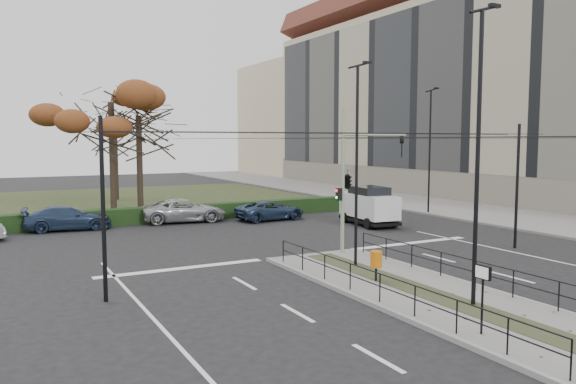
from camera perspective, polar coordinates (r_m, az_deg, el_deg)
name	(u,v)px	position (r m, az deg, el deg)	size (l,w,h in m)	color
ground	(381,280)	(21.51, 9.44, -8.84)	(140.00, 140.00, 0.00)	black
median_island	(427,295)	(19.64, 13.95, -10.10)	(4.40, 15.00, 0.14)	slate
sidewalk_east	(392,199)	(49.56, 10.50, -0.74)	(8.00, 90.00, 0.14)	slate
park	(84,203)	(49.26, -20.01, -1.04)	(38.00, 26.00, 0.10)	#232F17
hedge	(117,217)	(36.07, -17.02, -2.45)	(38.00, 1.00, 1.00)	black
apartment_block	(463,86)	(57.64, 17.34, 10.23)	(13.09, 52.10, 21.64)	#C7B38F
median_railing	(430,269)	(19.35, 14.21, -7.57)	(4.14, 13.24, 0.92)	black
catenary	(357,186)	(22.24, 7.04, 0.60)	(20.00, 34.00, 6.00)	black
traffic_light	(349,178)	(25.49, 6.21, 1.37)	(3.92, 2.23, 5.77)	gray
litter_bin	(376,260)	(20.63, 8.95, -6.81)	(0.43, 0.43, 1.10)	black
info_panel	(483,280)	(15.67, 19.18, -8.47)	(0.10, 0.48, 1.84)	black
streetlamp_median_near	(478,154)	(17.97, 18.76, 3.63)	(0.77, 0.16, 9.16)	black
streetlamp_median_far	(357,163)	(22.73, 7.02, 2.97)	(0.69, 0.14, 8.22)	black
streetlamp_sidewalk	(430,149)	(40.59, 14.22, 4.24)	(0.73, 0.15, 8.73)	black
parked_car_third	(68,218)	(35.03, -21.49, -2.48)	(1.97, 4.86, 1.41)	#20304C
parked_car_fourth	(184,210)	(36.47, -10.49, -1.85)	(2.45, 5.31, 1.48)	#9C9EA3
white_van	(369,205)	(34.86, 8.23, -1.31)	(2.38, 4.59, 2.38)	silver
rust_tree	(111,102)	(41.66, -17.56, 8.68)	(8.57, 8.57, 10.21)	black
bare_tree_center	(114,124)	(50.44, -17.22, 6.64)	(6.00, 6.00, 9.32)	black
bare_tree_near	(139,123)	(42.42, -14.94, 6.83)	(6.31, 6.31, 9.16)	black
parked_car_fifth	(270,210)	(36.75, -1.81, -1.87)	(2.11, 4.57, 1.27)	#20304C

